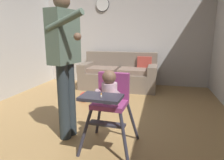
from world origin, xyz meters
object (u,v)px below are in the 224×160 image
object	(u,v)px
adult_standing	(65,59)
couch	(119,74)
toy_ball	(84,97)
high_chair	(110,96)
wall_clock	(103,4)

from	to	relation	value
adult_standing	couch	bearing A→B (deg)	99.34
toy_ball	couch	bearing A→B (deg)	69.46
high_chair	toy_ball	world-z (taller)	high_chair
wall_clock	high_chair	bearing A→B (deg)	-72.69
adult_standing	wall_clock	xyz separation A→B (m)	(-0.40, 3.02, 1.04)
couch	adult_standing	size ratio (longest dim) A/B	1.04
couch	high_chair	bearing A→B (deg)	9.25
high_chair	wall_clock	bearing A→B (deg)	-159.38
couch	adult_standing	bearing A→B (deg)	-3.32
adult_standing	wall_clock	size ratio (longest dim) A/B	5.03
couch	high_chair	xyz separation A→B (m)	(0.44, -2.68, 0.29)
couch	wall_clock	size ratio (longest dim) A/B	5.21
high_chair	couch	bearing A→B (deg)	-167.44
couch	adult_standing	distance (m)	2.63
adult_standing	high_chair	bearing A→B (deg)	-0.53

